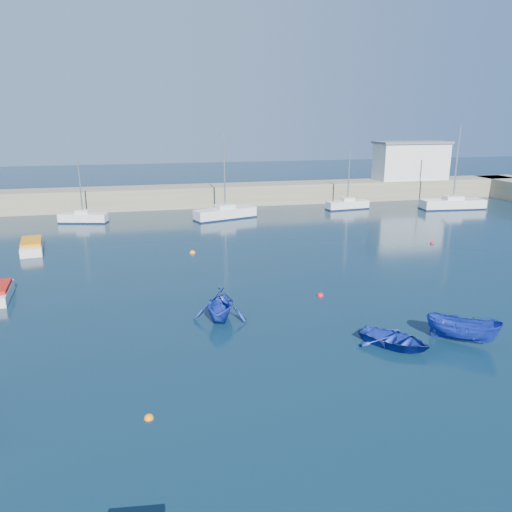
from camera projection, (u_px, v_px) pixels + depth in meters
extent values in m
plane|color=#0C2334|center=(330.00, 378.00, 22.06)|extent=(220.00, 220.00, 0.00)
cube|color=gray|center=(200.00, 196.00, 64.84)|extent=(96.00, 4.50, 2.60)
cube|color=silver|center=(411.00, 162.00, 70.45)|extent=(10.00, 4.00, 5.00)
cube|color=silver|center=(83.00, 218.00, 54.55)|extent=(5.36, 2.72, 0.99)
cylinder|color=#B7BABC|center=(80.00, 187.00, 53.62)|extent=(0.15, 0.15, 5.93)
cube|color=silver|center=(225.00, 214.00, 56.65)|extent=(7.44, 4.16, 1.18)
cylinder|color=#B7BABC|center=(225.00, 172.00, 55.38)|extent=(0.17, 0.17, 8.24)
cube|color=silver|center=(347.00, 205.00, 62.57)|extent=(5.58, 2.14, 1.04)
cylinder|color=#B7BABC|center=(349.00, 176.00, 61.60)|extent=(0.16, 0.16, 6.25)
cube|color=silver|center=(452.00, 204.00, 62.74)|extent=(8.16, 2.92, 1.20)
cylinder|color=#B7BABC|center=(457.00, 162.00, 61.35)|extent=(0.17, 0.17, 9.19)
cube|color=silver|center=(32.00, 247.00, 42.99)|extent=(2.37, 5.03, 0.73)
cube|color=orange|center=(31.00, 241.00, 42.86)|extent=(2.11, 3.82, 0.27)
imported|color=#162C9D|center=(395.00, 340.00, 25.06)|extent=(4.25, 4.39, 0.74)
imported|color=#162C9D|center=(220.00, 304.00, 28.24)|extent=(3.94, 4.26, 1.86)
imported|color=#162C9D|center=(463.00, 329.00, 25.44)|extent=(3.67, 3.43, 1.41)
sphere|color=orange|center=(149.00, 419.00, 19.12)|extent=(0.38, 0.38, 0.38)
sphere|color=#B70D24|center=(320.00, 296.00, 32.22)|extent=(0.46, 0.46, 0.46)
sphere|color=orange|center=(192.00, 253.00, 42.39)|extent=(0.50, 0.50, 0.50)
sphere|color=#B70D24|center=(432.00, 244.00, 45.60)|extent=(0.39, 0.39, 0.39)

